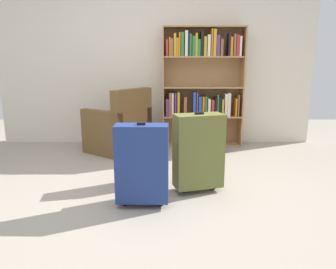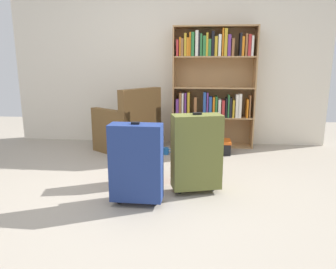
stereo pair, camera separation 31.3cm
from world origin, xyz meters
TOP-DOWN VIEW (x-y plane):
  - ground_plane at (0.00, 0.00)m, footprint 8.39×8.39m
  - back_wall at (0.00, 2.22)m, footprint 4.79×0.10m
  - bookshelf at (0.69, 2.02)m, footprint 1.19×0.29m
  - armchair at (-0.50, 1.64)m, footprint 0.97×0.97m
  - mug at (0.06, 1.48)m, footprint 0.12×0.08m
  - storage_box at (0.73, 1.60)m, footprint 0.43×0.27m
  - suitcase_dark_red at (-0.06, 0.42)m, footprint 0.40×0.25m
  - suitcase_olive at (0.48, 0.22)m, footprint 0.51×0.33m
  - suitcase_navy_blue at (-0.04, -0.11)m, footprint 0.46×0.20m

SIDE VIEW (x-z plane):
  - ground_plane at x=0.00m, z-range 0.00..0.00m
  - mug at x=0.06m, z-range 0.00..0.10m
  - storage_box at x=0.73m, z-range 0.01..0.19m
  - armchair at x=-0.50m, z-range -0.13..0.77m
  - suitcase_dark_red at x=-0.06m, z-range 0.01..0.64m
  - suitcase_navy_blue at x=-0.04m, z-range 0.01..0.77m
  - suitcase_olive at x=0.48m, z-range 0.01..0.80m
  - bookshelf at x=0.69m, z-range 0.11..1.85m
  - back_wall at x=0.00m, z-range 0.00..2.60m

